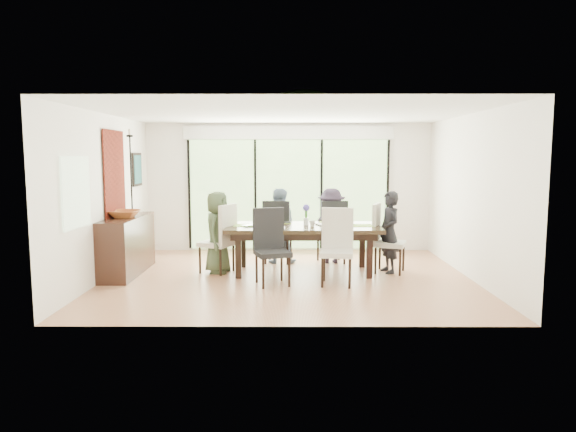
{
  "coord_description": "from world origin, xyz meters",
  "views": [
    {
      "loc": [
        0.03,
        -8.37,
        2.0
      ],
      "look_at": [
        0.0,
        0.25,
        1.0
      ],
      "focal_mm": 32.0,
      "sensor_mm": 36.0,
      "label": 1
    }
  ],
  "objects_px": {
    "chair_left_end": "(216,238)",
    "chair_right_end": "(390,238)",
    "laptop": "(254,225)",
    "cup_a": "(263,221)",
    "bowl": "(124,214)",
    "cup_c": "(349,222)",
    "person_right_end": "(389,232)",
    "cup_b": "(312,223)",
    "person_far_right": "(331,226)",
    "sideboard": "(127,245)",
    "chair_far_left": "(278,231)",
    "person_left_end": "(218,232)",
    "chair_near_left": "(273,247)",
    "vase": "(306,221)",
    "person_far_left": "(278,226)",
    "chair_far_right": "(331,231)",
    "chair_near_right": "(337,247)",
    "table_top": "(303,227)"
  },
  "relations": [
    {
      "from": "vase",
      "to": "cup_b",
      "type": "distance_m",
      "value": 0.18
    },
    {
      "from": "chair_near_right",
      "to": "table_top",
      "type": "bearing_deg",
      "value": 127.38
    },
    {
      "from": "laptop",
      "to": "chair_far_left",
      "type": "bearing_deg",
      "value": 17.63
    },
    {
      "from": "person_left_end",
      "to": "bowl",
      "type": "xyz_separation_m",
      "value": [
        -1.54,
        -0.18,
        0.34
      ]
    },
    {
      "from": "chair_far_left",
      "to": "person_left_end",
      "type": "xyz_separation_m",
      "value": [
        -1.03,
        -0.85,
        0.1
      ]
    },
    {
      "from": "person_right_end",
      "to": "cup_c",
      "type": "bearing_deg",
      "value": -112.47
    },
    {
      "from": "person_far_right",
      "to": "sideboard",
      "type": "distance_m",
      "value": 3.69
    },
    {
      "from": "person_far_right",
      "to": "bowl",
      "type": "bearing_deg",
      "value": 10.75
    },
    {
      "from": "person_left_end",
      "to": "cup_b",
      "type": "relative_size",
      "value": 12.9
    },
    {
      "from": "person_right_end",
      "to": "person_far_left",
      "type": "bearing_deg",
      "value": -127.37
    },
    {
      "from": "chair_far_left",
      "to": "person_left_end",
      "type": "height_order",
      "value": "person_left_end"
    },
    {
      "from": "bowl",
      "to": "chair_left_end",
      "type": "bearing_deg",
      "value": 6.9
    },
    {
      "from": "chair_far_right",
      "to": "chair_right_end",
      "type": "bearing_deg",
      "value": 129.32
    },
    {
      "from": "cup_b",
      "to": "chair_far_left",
      "type": "bearing_deg",
      "value": 122.28
    },
    {
      "from": "chair_right_end",
      "to": "table_top",
      "type": "bearing_deg",
      "value": 109.91
    },
    {
      "from": "chair_left_end",
      "to": "chair_right_end",
      "type": "bearing_deg",
      "value": 114.92
    },
    {
      "from": "vase",
      "to": "laptop",
      "type": "xyz_separation_m",
      "value": [
        -0.9,
        -0.15,
        -0.05
      ]
    },
    {
      "from": "chair_right_end",
      "to": "chair_near_right",
      "type": "distance_m",
      "value": 1.33
    },
    {
      "from": "person_right_end",
      "to": "person_far_right",
      "type": "bearing_deg",
      "value": -145.85
    },
    {
      "from": "person_far_right",
      "to": "cup_a",
      "type": "bearing_deg",
      "value": 23.45
    },
    {
      "from": "chair_left_end",
      "to": "laptop",
      "type": "relative_size",
      "value": 3.33
    },
    {
      "from": "cup_b",
      "to": "cup_c",
      "type": "distance_m",
      "value": 0.68
    },
    {
      "from": "person_far_left",
      "to": "person_far_right",
      "type": "height_order",
      "value": "same"
    },
    {
      "from": "laptop",
      "to": "table_top",
      "type": "bearing_deg",
      "value": -42.83
    },
    {
      "from": "chair_left_end",
      "to": "bowl",
      "type": "bearing_deg",
      "value": -58.18
    },
    {
      "from": "table_top",
      "to": "chair_left_end",
      "type": "distance_m",
      "value": 1.51
    },
    {
      "from": "vase",
      "to": "table_top",
      "type": "bearing_deg",
      "value": -135.0
    },
    {
      "from": "cup_c",
      "to": "person_right_end",
      "type": "bearing_deg",
      "value": -8.37
    },
    {
      "from": "person_right_end",
      "to": "cup_a",
      "type": "bearing_deg",
      "value": -108.04
    },
    {
      "from": "laptop",
      "to": "cup_a",
      "type": "bearing_deg",
      "value": 9.5
    },
    {
      "from": "sideboard",
      "to": "cup_b",
      "type": "bearing_deg",
      "value": -0.28
    },
    {
      "from": "chair_near_left",
      "to": "vase",
      "type": "bearing_deg",
      "value": 41.52
    },
    {
      "from": "person_far_right",
      "to": "cup_b",
      "type": "xyz_separation_m",
      "value": [
        -0.4,
        -0.93,
        0.17
      ]
    },
    {
      "from": "laptop",
      "to": "cup_b",
      "type": "relative_size",
      "value": 3.3
    },
    {
      "from": "cup_b",
      "to": "sideboard",
      "type": "relative_size",
      "value": 0.06
    },
    {
      "from": "chair_left_end",
      "to": "sideboard",
      "type": "height_order",
      "value": "chair_left_end"
    },
    {
      "from": "person_right_end",
      "to": "sideboard",
      "type": "height_order",
      "value": "person_right_end"
    },
    {
      "from": "person_left_end",
      "to": "person_far_right",
      "type": "bearing_deg",
      "value": -56.71
    },
    {
      "from": "person_far_right",
      "to": "cup_b",
      "type": "distance_m",
      "value": 1.03
    },
    {
      "from": "chair_far_right",
      "to": "chair_near_right",
      "type": "distance_m",
      "value": 1.72
    },
    {
      "from": "cup_b",
      "to": "cup_c",
      "type": "height_order",
      "value": "cup_c"
    },
    {
      "from": "chair_right_end",
      "to": "chair_near_right",
      "type": "xyz_separation_m",
      "value": [
        -1.0,
        -0.87,
        0.0
      ]
    },
    {
      "from": "person_left_end",
      "to": "person_right_end",
      "type": "height_order",
      "value": "same"
    },
    {
      "from": "cup_c",
      "to": "chair_far_left",
      "type": "bearing_deg",
      "value": 149.04
    },
    {
      "from": "chair_left_end",
      "to": "cup_a",
      "type": "height_order",
      "value": "chair_left_end"
    },
    {
      "from": "laptop",
      "to": "cup_a",
      "type": "relative_size",
      "value": 2.66
    },
    {
      "from": "sideboard",
      "to": "person_left_end",
      "type": "bearing_deg",
      "value": 3.13
    },
    {
      "from": "chair_near_right",
      "to": "vase",
      "type": "height_order",
      "value": "chair_near_right"
    },
    {
      "from": "chair_near_left",
      "to": "person_far_right",
      "type": "distance_m",
      "value": 2.0
    },
    {
      "from": "cup_b",
      "to": "cup_a",
      "type": "bearing_deg",
      "value": 163.61
    }
  ]
}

